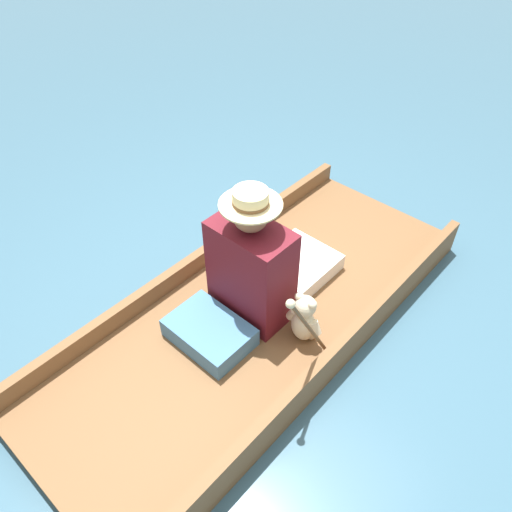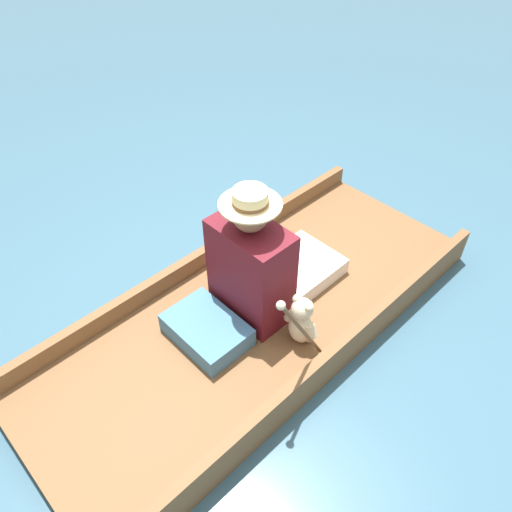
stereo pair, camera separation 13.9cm
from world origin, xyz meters
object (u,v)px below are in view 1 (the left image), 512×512
at_px(wine_glass, 246,238).
at_px(seated_person, 261,266).
at_px(teddy_bear, 304,319).
at_px(walking_cane, 307,325).

bearing_deg(wine_glass, seated_person, -35.72).
height_order(teddy_bear, walking_cane, walking_cane).
height_order(seated_person, walking_cane, seated_person).
distance_m(seated_person, teddy_bear, 0.39).
xyz_separation_m(seated_person, walking_cane, (0.52, -0.26, 0.12)).
relative_size(seated_person, teddy_bear, 2.56).
relative_size(teddy_bear, walking_cane, 0.47).
bearing_deg(walking_cane, seated_person, 153.85).
distance_m(teddy_bear, wine_glass, 0.81).
bearing_deg(wine_glass, walking_cane, -30.41).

